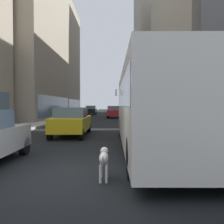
# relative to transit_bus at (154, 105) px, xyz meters

# --- Properties ---
(ground_plane) EXTENTS (120.00, 120.00, 0.00)m
(ground_plane) POSITION_rel_transit_bus_xyz_m (-2.80, 31.26, -1.78)
(ground_plane) COLOR black
(sidewalk_left) EXTENTS (2.40, 110.00, 0.15)m
(sidewalk_left) POSITION_rel_transit_bus_xyz_m (-8.50, 31.26, -1.70)
(sidewalk_left) COLOR #ADA89E
(sidewalk_left) RESTS_ON ground
(sidewalk_right) EXTENTS (2.40, 110.00, 0.15)m
(sidewalk_right) POSITION_rel_transit_bus_xyz_m (2.90, 31.26, -1.70)
(sidewalk_right) COLOR #9E9991
(sidewalk_right) RESTS_ON ground
(building_left_mid) EXTENTS (11.75, 18.05, 18.99)m
(building_left_mid) POSITION_rel_transit_bus_xyz_m (-14.70, 22.25, 7.71)
(building_left_mid) COLOR #A0937F
(building_left_mid) RESTS_ON ground
(building_left_far) EXTENTS (10.82, 16.70, 20.88)m
(building_left_far) POSITION_rel_transit_bus_xyz_m (-14.70, 40.53, 8.66)
(building_left_far) COLOR #A0937F
(building_left_far) RESTS_ON ground
(building_right_mid) EXTENTS (8.80, 23.42, 18.93)m
(building_right_mid) POSITION_rel_transit_bus_xyz_m (9.10, 22.53, 7.68)
(building_right_mid) COLOR gray
(building_right_mid) RESTS_ON ground
(building_right_far) EXTENTS (11.49, 18.25, 29.19)m
(building_right_far) POSITION_rel_transit_bus_xyz_m (9.10, 45.52, 12.81)
(building_right_far) COLOR gray
(building_right_far) RESTS_ON ground
(transit_bus) EXTENTS (2.78, 11.53, 3.05)m
(transit_bus) POSITION_rel_transit_bus_xyz_m (0.00, 0.00, 0.00)
(transit_bus) COLOR silver
(transit_bus) RESTS_ON ground
(car_grey_wagon) EXTENTS (1.85, 4.72, 1.62)m
(car_grey_wagon) POSITION_rel_transit_bus_xyz_m (0.00, 37.66, -0.95)
(car_grey_wagon) COLOR slate
(car_grey_wagon) RESTS_ON ground
(car_yellow_taxi) EXTENTS (1.78, 4.73, 1.62)m
(car_yellow_taxi) POSITION_rel_transit_bus_xyz_m (-4.00, 4.45, -0.95)
(car_yellow_taxi) COLOR yellow
(car_yellow_taxi) RESTS_ON ground
(car_red_coupe) EXTENTS (1.77, 4.13, 1.62)m
(car_red_coupe) POSITION_rel_transit_bus_xyz_m (-1.60, 24.56, -0.96)
(car_red_coupe) COLOR red
(car_red_coupe) RESTS_ON ground
(car_black_suv) EXTENTS (1.73, 4.73, 1.62)m
(car_black_suv) POSITION_rel_transit_bus_xyz_m (-5.60, 35.39, -0.95)
(car_black_suv) COLOR black
(car_black_suv) RESTS_ON ground
(dalmatian_dog) EXTENTS (0.22, 0.96, 0.72)m
(dalmatian_dog) POSITION_rel_transit_bus_xyz_m (-1.82, -4.24, -1.26)
(dalmatian_dog) COLOR white
(dalmatian_dog) RESTS_ON ground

